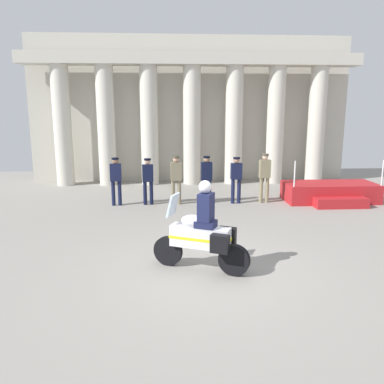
{
  "coord_description": "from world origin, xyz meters",
  "views": [
    {
      "loc": [
        -0.84,
        -7.45,
        3.24
      ],
      "look_at": [
        -0.21,
        3.01,
        1.04
      ],
      "focal_mm": 36.23,
      "sensor_mm": 36.0,
      "label": 1
    }
  ],
  "objects": [
    {
      "name": "officer_in_row_4",
      "position": [
        1.54,
        5.93,
        0.98
      ],
      "size": [
        0.39,
        0.24,
        1.66
      ],
      "rotation": [
        0.0,
        0.0,
        3.2
      ],
      "color": "#141938",
      "rests_on": "ground_plane"
    },
    {
      "name": "officer_in_row_5",
      "position": [
        2.56,
        5.98,
        1.04
      ],
      "size": [
        0.39,
        0.24,
        1.76
      ],
      "rotation": [
        0.0,
        0.0,
        3.2
      ],
      "color": "#847A5B",
      "rests_on": "ground_plane"
    },
    {
      "name": "officer_in_row_2",
      "position": [
        -0.59,
        5.92,
        1.01
      ],
      "size": [
        0.39,
        0.24,
        1.71
      ],
      "rotation": [
        0.0,
        0.0,
        3.2
      ],
      "color": "#7A7056",
      "rests_on": "ground_plane"
    },
    {
      "name": "officer_in_row_0",
      "position": [
        -2.67,
        5.87,
        0.99
      ],
      "size": [
        0.39,
        0.24,
        1.68
      ],
      "rotation": [
        0.0,
        0.0,
        3.2
      ],
      "color": "#141938",
      "rests_on": "ground_plane"
    },
    {
      "name": "ground_plane",
      "position": [
        0.0,
        0.0,
        0.0
      ],
      "size": [
        28.0,
        28.0,
        0.0
      ],
      "primitive_type": "plane",
      "color": "gray"
    },
    {
      "name": "motorcycle_with_rider",
      "position": [
        -0.15,
        0.05,
        0.79
      ],
      "size": [
        1.95,
        1.07,
        1.9
      ],
      "rotation": [
        0.0,
        0.0,
        2.72
      ],
      "color": "black",
      "rests_on": "ground_plane"
    },
    {
      "name": "reviewing_stand",
      "position": [
        5.02,
        5.97,
        0.33
      ],
      "size": [
        3.27,
        1.96,
        1.58
      ],
      "color": "#B21E23",
      "rests_on": "ground_plane"
    },
    {
      "name": "officer_in_row_1",
      "position": [
        -1.58,
        5.93,
        0.96
      ],
      "size": [
        0.39,
        0.24,
        1.63
      ],
      "rotation": [
        0.0,
        0.0,
        3.2
      ],
      "color": "black",
      "rests_on": "ground_plane"
    },
    {
      "name": "colonnade_backdrop",
      "position": [
        0.2,
        10.4,
        3.29
      ],
      "size": [
        14.66,
        1.62,
        6.59
      ],
      "color": "beige",
      "rests_on": "ground_plane"
    },
    {
      "name": "officer_in_row_3",
      "position": [
        0.49,
        6.03,
        0.99
      ],
      "size": [
        0.39,
        0.24,
        1.69
      ],
      "rotation": [
        0.0,
        0.0,
        3.2
      ],
      "color": "black",
      "rests_on": "ground_plane"
    }
  ]
}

